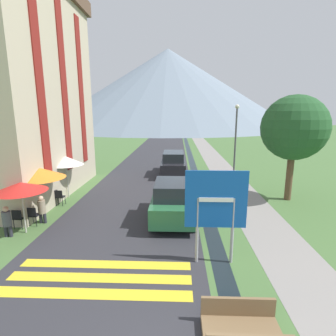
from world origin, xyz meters
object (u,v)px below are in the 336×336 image
cafe_chair_far_left (60,196)px  person_standing_terrace (48,188)px  cafe_chair_far_right (55,195)px  cafe_umbrella_front_red (21,187)px  person_seated_near (7,220)px  tree_by_path (294,128)px  road_sign (216,206)px  cafe_umbrella_middle_orange (39,173)px  cafe_chair_near_right (33,214)px  cafe_chair_near_left (18,217)px  footbridge (243,332)px  parked_car_far (173,163)px  person_seated_far (42,208)px  streetlamp (236,138)px  parked_car_near (173,200)px  hotel_building (13,81)px  cafe_umbrella_rear_white (66,161)px

cafe_chair_far_left → person_standing_terrace: person_standing_terrace is taller
cafe_chair_far_right → cafe_umbrella_front_red: bearing=-107.7°
person_seated_near → tree_by_path: 14.16m
road_sign → cafe_umbrella_front_red: (-7.37, 1.90, -0.02)m
road_sign → person_standing_terrace: road_sign is taller
cafe_chair_far_left → cafe_umbrella_middle_orange: size_ratio=0.36×
cafe_chair_far_right → cafe_umbrella_middle_orange: (0.04, -1.42, 1.55)m
cafe_chair_near_right → cafe_chair_far_right: size_ratio=1.00×
cafe_chair_far_right → cafe_chair_far_left: 0.32m
cafe_chair_far_right → cafe_chair_near_left: same height
footbridge → person_seated_near: person_seated_near is taller
cafe_umbrella_middle_orange → cafe_umbrella_front_red: bearing=-82.2°
parked_car_far → person_seated_far: (-5.63, -9.46, -0.22)m
cafe_chair_far_left → cafe_chair_near_left: size_ratio=1.00×
parked_car_far → cafe_umbrella_front_red: 11.99m
cafe_chair_far_right → streetlamp: 11.72m
cafe_chair_far_left → cafe_chair_near_left: (-0.50, -2.80, 0.00)m
parked_car_near → parked_car_far: (-0.13, 8.86, 0.00)m
cafe_chair_near_left → person_seated_far: size_ratio=0.68×
road_sign → cafe_umbrella_middle_orange: 8.50m
hotel_building → streetlamp: hotel_building is taller
parked_car_near → person_standing_terrace: (-6.43, 1.36, 0.10)m
cafe_umbrella_middle_orange → person_standing_terrace: cafe_umbrella_middle_orange is taller
cafe_chair_far_left → cafe_umbrella_front_red: bearing=-89.2°
tree_by_path → road_sign: bearing=-127.5°
cafe_umbrella_rear_white → person_seated_far: size_ratio=1.91×
person_seated_far → parked_car_near: bearing=5.9°
cafe_chair_near_left → person_seated_near: 0.76m
road_sign → cafe_umbrella_front_red: bearing=165.6°
hotel_building → cafe_chair_far_left: bearing=-34.4°
footbridge → person_seated_far: bearing=141.4°
footbridge → cafe_umbrella_rear_white: bearing=129.2°
person_seated_near → person_seated_far: person_seated_near is taller
cafe_chair_near_left → cafe_umbrella_rear_white: size_ratio=0.35×
hotel_building → cafe_umbrella_rear_white: hotel_building is taller
hotel_building → cafe_chair_near_right: (2.99, -4.57, -6.02)m
person_seated_near → hotel_building: bearing=114.4°
cafe_chair_near_right → streetlamp: bearing=15.0°
hotel_building → cafe_chair_near_left: size_ratio=14.34×
road_sign → parked_car_near: size_ratio=0.79×
cafe_chair_far_left → person_seated_far: 2.22m
cafe_umbrella_front_red → person_seated_far: 1.58m
cafe_chair_far_right → person_standing_terrace: 0.64m
streetlamp → parked_car_far: bearing=151.3°
parked_car_near → person_seated_near: 6.74m
parked_car_near → cafe_umbrella_middle_orange: bearing=177.3°
person_seated_far → person_standing_terrace: 2.09m
cafe_chair_near_left → person_seated_far: (0.71, 0.60, 0.18)m
cafe_chair_near_right → road_sign: bearing=-40.5°
person_seated_near → cafe_chair_near_right: bearing=66.7°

